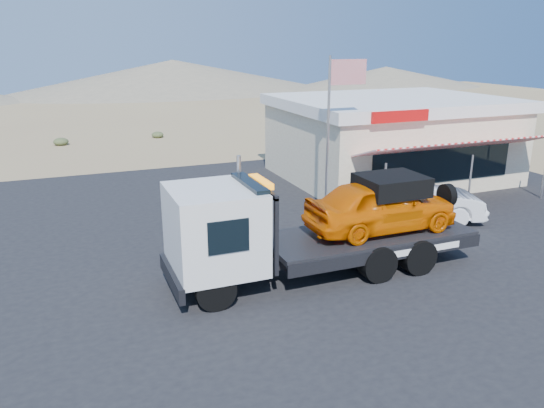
% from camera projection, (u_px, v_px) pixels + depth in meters
% --- Properties ---
extents(ground, '(120.00, 120.00, 0.00)m').
position_uv_depth(ground, '(249.00, 284.00, 14.75)').
color(ground, '#8F7251').
rests_on(ground, ground).
extents(asphalt_lot, '(32.00, 24.00, 0.02)m').
position_uv_depth(asphalt_lot, '(275.00, 239.00, 18.12)').
color(asphalt_lot, black).
rests_on(asphalt_lot, ground).
extents(tow_truck, '(8.94, 2.65, 2.99)m').
position_uv_depth(tow_truck, '(318.00, 221.00, 14.99)').
color(tow_truck, black).
rests_on(tow_truck, asphalt_lot).
extents(white_sedan, '(5.33, 3.34, 1.66)m').
position_uv_depth(white_sedan, '(413.00, 200.00, 19.64)').
color(white_sedan, silver).
rests_on(white_sedan, asphalt_lot).
extents(jerky_store, '(10.40, 9.97, 3.90)m').
position_uv_depth(jerky_store, '(390.00, 137.00, 25.86)').
color(jerky_store, beige).
rests_on(jerky_store, asphalt_lot).
extents(flagpole, '(1.55, 0.10, 6.00)m').
position_uv_depth(flagpole, '(334.00, 119.00, 19.39)').
color(flagpole, '#99999E').
rests_on(flagpole, asphalt_lot).
extents(distant_hills, '(126.00, 48.00, 4.20)m').
position_uv_depth(distant_hills, '(4.00, 84.00, 59.65)').
color(distant_hills, '#726B59').
rests_on(distant_hills, ground).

